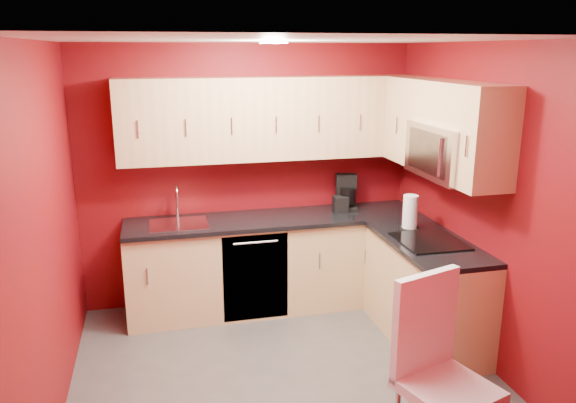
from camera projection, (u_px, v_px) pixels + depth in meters
name	position (u px, v px, depth m)	size (l,w,h in m)	color
floor	(284.00, 373.00, 4.37)	(3.20, 3.20, 0.00)	#4C4A47
ceiling	(283.00, 40.00, 3.72)	(3.20, 3.20, 0.00)	white
wall_back	(248.00, 176.00, 5.45)	(3.20, 3.20, 0.00)	#690A0A
wall_front	(356.00, 310.00, 2.64)	(3.20, 3.20, 0.00)	#690A0A
wall_left	(46.00, 237.00, 3.68)	(3.00, 3.00, 0.00)	#690A0A
wall_right	(481.00, 206.00, 4.41)	(3.00, 3.00, 0.00)	#690A0A
base_cabinets_back	(276.00, 264.00, 5.43)	(2.80, 0.60, 0.87)	tan
base_cabinets_right	(425.00, 292.00, 4.79)	(0.60, 1.30, 0.87)	tan
countertop_back	(276.00, 219.00, 5.29)	(2.80, 0.63, 0.04)	black
countertop_right	(428.00, 243.00, 4.65)	(0.63, 1.27, 0.04)	black
upper_cabinets_back	(272.00, 118.00, 5.18)	(2.80, 0.35, 0.75)	tan
upper_cabinets_right	(440.00, 119.00, 4.62)	(0.35, 1.55, 0.75)	tan
microwave	(449.00, 151.00, 4.44)	(0.42, 0.76, 0.42)	silver
cooktop	(429.00, 241.00, 4.61)	(0.50, 0.55, 0.01)	black
sink	(178.00, 220.00, 5.09)	(0.52, 0.42, 0.35)	silver
dishwasher_front	(256.00, 277.00, 5.10)	(0.60, 0.02, 0.82)	black
downlight	(274.00, 43.00, 4.00)	(0.20, 0.20, 0.01)	white
coffee_maker	(347.00, 192.00, 5.53)	(0.20, 0.27, 0.34)	black
napkin_holder	(340.00, 204.00, 5.47)	(0.14, 0.14, 0.15)	black
paper_towel	(410.00, 212.00, 4.91)	(0.17, 0.17, 0.30)	silver
dining_chair	(448.00, 380.00, 3.25)	(0.47, 0.50, 1.17)	white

